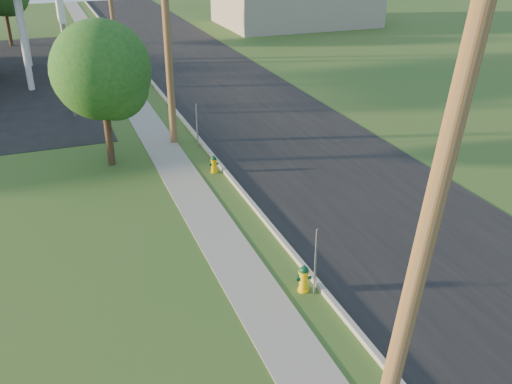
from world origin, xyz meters
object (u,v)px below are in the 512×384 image
at_px(tree_verge, 104,74).
at_px(utility_pole_mid, 167,31).
at_px(hydrant_far, 142,78).
at_px(price_pylon, 60,7).
at_px(hydrant_near, 304,279).
at_px(hydrant_mid, 214,164).
at_px(utility_pole_near, 426,234).

bearing_deg(tree_verge, utility_pole_mid, 30.40).
bearing_deg(tree_verge, hydrant_far, 74.57).
bearing_deg(hydrant_far, price_pylon, -129.65).
xyz_separation_m(hydrant_near, hydrant_mid, (0.07, 8.62, -0.04)).
distance_m(utility_pole_mid, hydrant_near, 13.39).
xyz_separation_m(utility_pole_near, hydrant_far, (0.56, 28.88, -4.45)).
height_order(utility_pole_mid, hydrant_mid, utility_pole_mid).
height_order(tree_verge, hydrant_mid, tree_verge).
bearing_deg(hydrant_near, tree_verge, 108.08).
distance_m(tree_verge, hydrant_near, 11.93).
bearing_deg(hydrant_mid, tree_verge, 148.16).
bearing_deg(utility_pole_near, utility_pole_mid, 90.00).
relative_size(tree_verge, hydrant_near, 7.18).
bearing_deg(utility_pole_mid, utility_pole_near, -90.00).
relative_size(utility_pole_near, hydrant_mid, 12.98).
height_order(tree_verge, hydrant_far, tree_verge).
bearing_deg(hydrant_near, utility_pole_mid, 92.87).
height_order(utility_pole_near, hydrant_far, utility_pole_near).
bearing_deg(utility_pole_mid, hydrant_near, -87.13).
relative_size(utility_pole_near, hydrant_near, 11.58).
bearing_deg(utility_pole_mid, hydrant_mid, -79.98).
height_order(utility_pole_mid, hydrant_near, utility_pole_mid).
height_order(tree_verge, hydrant_near, tree_verge).
distance_m(hydrant_near, hydrant_far, 23.46).
height_order(price_pylon, hydrant_near, price_pylon).
relative_size(hydrant_mid, hydrant_far, 1.02).
height_order(price_pylon, hydrant_far, price_pylon).
distance_m(utility_pole_near, hydrant_mid, 14.75).
height_order(utility_pole_near, hydrant_mid, utility_pole_near).
xyz_separation_m(hydrant_near, hydrant_far, (-0.08, 23.46, -0.05)).
bearing_deg(hydrant_mid, utility_pole_near, -92.85).
distance_m(price_pylon, tree_verge, 7.46).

